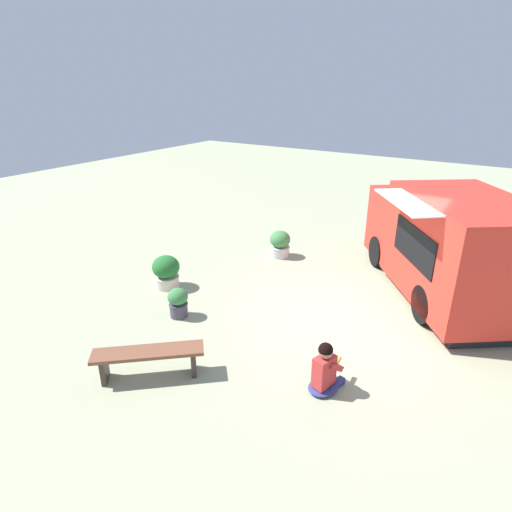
# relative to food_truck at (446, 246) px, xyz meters

# --- Properties ---
(ground_plane) EXTENTS (40.00, 40.00, 0.00)m
(ground_plane) POSITION_rel_food_truck_xyz_m (1.21, 1.97, -1.16)
(ground_plane) COLOR #9FA482
(food_truck) EXTENTS (4.57, 5.16, 2.42)m
(food_truck) POSITION_rel_food_truck_xyz_m (0.00, 0.00, 0.00)
(food_truck) COLOR red
(food_truck) RESTS_ON ground_plane
(person_customer) EXTENTS (0.56, 0.78, 0.88)m
(person_customer) POSITION_rel_food_truck_xyz_m (0.84, 4.53, -0.80)
(person_customer) COLOR navy
(person_customer) RESTS_ON ground_plane
(planter_flowering_near) EXTENTS (0.57, 0.57, 0.75)m
(planter_flowering_near) POSITION_rel_food_truck_xyz_m (4.22, 0.09, -0.79)
(planter_flowering_near) COLOR silver
(planter_flowering_near) RESTS_ON ground_plane
(planter_flowering_far) EXTENTS (0.64, 0.64, 0.80)m
(planter_flowering_far) POSITION_rel_food_truck_xyz_m (5.53, 3.22, -0.75)
(planter_flowering_far) COLOR beige
(planter_flowering_far) RESTS_ON ground_plane
(planter_flowering_side) EXTENTS (0.42, 0.42, 0.64)m
(planter_flowering_side) POSITION_rel_food_truck_xyz_m (4.37, 4.09, -0.82)
(planter_flowering_side) COLOR #434151
(planter_flowering_side) RESTS_ON ground_plane
(plaza_bench) EXTENTS (1.63, 1.50, 0.51)m
(plaza_bench) POSITION_rel_food_truck_xyz_m (3.43, 5.82, -0.78)
(plaza_bench) COLOR brown
(plaza_bench) RESTS_ON ground_plane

